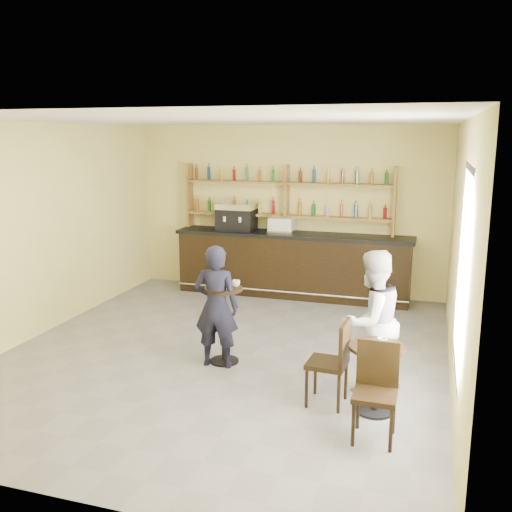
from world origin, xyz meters
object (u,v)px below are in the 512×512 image
(chair_south, at_px, (375,394))
(cafe_table, at_px, (376,379))
(man_main, at_px, (216,306))
(patron_second, at_px, (371,321))
(pastry_case, at_px, (282,225))
(pedestal_table, at_px, (224,325))
(bar_counter, at_px, (292,265))
(espresso_machine, at_px, (236,217))
(chair_west, at_px, (327,362))

(chair_south, bearing_deg, cafe_table, 94.62)
(man_main, bearing_deg, patron_second, 171.66)
(pastry_case, relative_size, pedestal_table, 0.45)
(man_main, height_order, chair_south, man_main)
(pastry_case, relative_size, man_main, 0.28)
(bar_counter, height_order, patron_second, patron_second)
(bar_counter, height_order, espresso_machine, espresso_machine)
(pastry_case, xyz_separation_m, man_main, (0.07, -3.59, -0.53))
(bar_counter, distance_m, pedestal_table, 3.46)
(bar_counter, height_order, chair_west, bar_counter)
(pastry_case, relative_size, chair_south, 0.47)
(cafe_table, bearing_deg, pastry_case, 117.33)
(pedestal_table, distance_m, chair_west, 1.73)
(pedestal_table, xyz_separation_m, cafe_table, (2.09, -0.84, -0.13))
(patron_second, bearing_deg, pastry_case, -109.26)
(pastry_case, xyz_separation_m, chair_south, (2.27, -4.89, -0.85))
(chair_south, bearing_deg, chair_west, 132.57)
(pastry_case, relative_size, cafe_table, 0.60)
(pedestal_table, relative_size, patron_second, 0.61)
(man_main, xyz_separation_m, cafe_table, (2.15, -0.71, -0.43))
(bar_counter, bearing_deg, patron_second, -63.26)
(pedestal_table, distance_m, man_main, 0.33)
(pedestal_table, height_order, cafe_table, pedestal_table)
(espresso_machine, distance_m, patron_second, 4.81)
(bar_counter, height_order, pastry_case, pastry_case)
(bar_counter, relative_size, espresso_machine, 6.23)
(cafe_table, bearing_deg, man_main, 161.80)
(espresso_machine, bearing_deg, man_main, -73.91)
(patron_second, bearing_deg, pedestal_table, -56.33)
(pastry_case, height_order, chair_west, pastry_case)
(man_main, relative_size, chair_south, 1.65)
(espresso_machine, bearing_deg, chair_west, -57.91)
(man_main, bearing_deg, pastry_case, -93.33)
(chair_south, bearing_deg, bar_counter, 112.62)
(cafe_table, relative_size, chair_south, 0.78)
(pastry_case, bearing_deg, espresso_machine, -173.45)
(man_main, relative_size, chair_west, 1.64)
(chair_west, relative_size, chair_south, 1.01)
(pedestal_table, distance_m, chair_south, 2.58)
(chair_west, bearing_deg, pedestal_table, -113.29)
(espresso_machine, height_order, chair_west, espresso_machine)
(patron_second, bearing_deg, cafe_table, 54.03)
(chair_west, xyz_separation_m, patron_second, (0.42, 0.52, 0.36))
(chair_west, bearing_deg, patron_second, 144.68)
(patron_second, bearing_deg, bar_counter, -111.83)
(pastry_case, xyz_separation_m, patron_second, (2.09, -3.72, -0.49))
(pedestal_table, relative_size, chair_west, 1.05)
(bar_counter, height_order, chair_south, bar_counter)
(chair_west, distance_m, patron_second, 0.76)
(pedestal_table, height_order, patron_second, patron_second)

